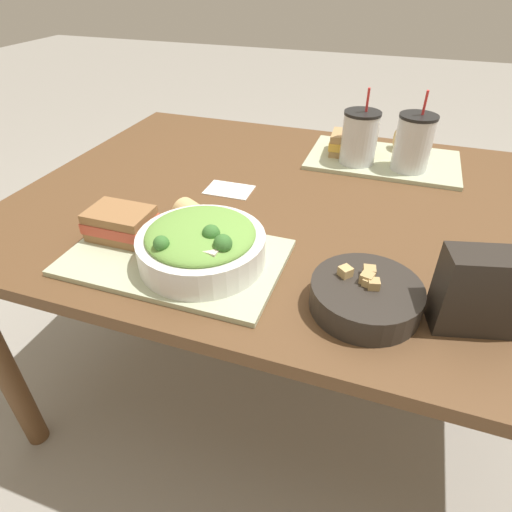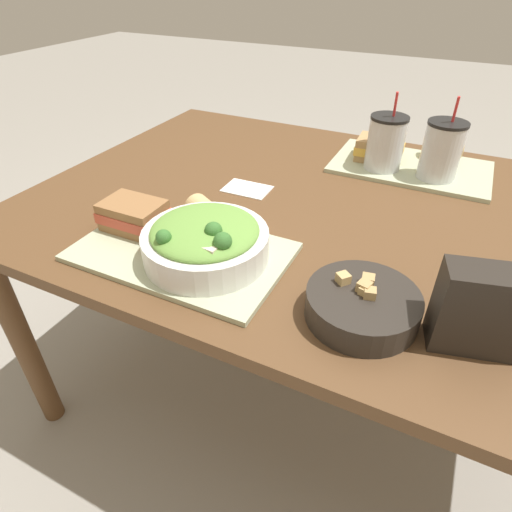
{
  "view_description": "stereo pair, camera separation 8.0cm",
  "coord_description": "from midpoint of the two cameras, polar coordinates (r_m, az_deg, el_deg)",
  "views": [
    {
      "loc": [
        0.19,
        -0.97,
        1.23
      ],
      "look_at": [
        -0.02,
        -0.35,
        0.76
      ],
      "focal_mm": 30.0,
      "sensor_mm": 36.0,
      "label": 1
    },
    {
      "loc": [
        0.27,
        -0.94,
        1.23
      ],
      "look_at": [
        -0.02,
        -0.35,
        0.76
      ],
      "focal_mm": 30.0,
      "sensor_mm": 36.0,
      "label": 2
    }
  ],
  "objects": [
    {
      "name": "soup_bowl",
      "position": [
        0.77,
        16.89,
        -6.3
      ],
      "size": [
        0.2,
        0.2,
        0.07
      ],
      "color": "#2D2823",
      "rests_on": "dining_table"
    },
    {
      "name": "baguette_far",
      "position": [
        1.46,
        25.3,
        12.86
      ],
      "size": [
        0.11,
        0.09,
        0.06
      ],
      "rotation": [
        0.0,
        0.0,
        1.86
      ],
      "color": "tan",
      "rests_on": "tray_far"
    },
    {
      "name": "tray_near",
      "position": [
        0.91,
        -7.41,
        0.46
      ],
      "size": [
        0.44,
        0.27,
        0.01
      ],
      "color": "#B2BC99",
      "rests_on": "dining_table"
    },
    {
      "name": "sandwich_far",
      "position": [
        1.37,
        17.8,
        13.38
      ],
      "size": [
        0.14,
        0.11,
        0.06
      ],
      "rotation": [
        0.0,
        0.0,
        0.05
      ],
      "color": "tan",
      "rests_on": "tray_far"
    },
    {
      "name": "ground_plane",
      "position": [
        1.57,
        8.07,
        -16.36
      ],
      "size": [
        12.0,
        12.0,
        0.0
      ],
      "primitive_type": "plane",
      "color": "gray"
    },
    {
      "name": "drink_cup_red",
      "position": [
        1.29,
        25.14,
        12.38
      ],
      "size": [
        0.1,
        0.1,
        0.22
      ],
      "color": "silver",
      "rests_on": "tray_far"
    },
    {
      "name": "drink_cup_dark",
      "position": [
        1.3,
        18.61,
        13.9
      ],
      "size": [
        0.1,
        0.1,
        0.21
      ],
      "color": "silver",
      "rests_on": "tray_far"
    },
    {
      "name": "chip_bag",
      "position": [
        0.77,
        30.78,
        -6.38
      ],
      "size": [
        0.15,
        0.1,
        0.15
      ],
      "rotation": [
        0.0,
        0.0,
        0.24
      ],
      "color": "#28231E",
      "rests_on": "dining_table"
    },
    {
      "name": "salad_bowl",
      "position": [
        0.85,
        -4.1,
        2.04
      ],
      "size": [
        0.25,
        0.25,
        0.1
      ],
      "color": "white",
      "rests_on": "tray_near"
    },
    {
      "name": "tray_far",
      "position": [
        1.38,
        21.48,
        10.94
      ],
      "size": [
        0.44,
        0.27,
        0.01
      ],
      "color": "#B2BC99",
      "rests_on": "dining_table"
    },
    {
      "name": "dining_table",
      "position": [
        1.15,
        10.63,
        3.47
      ],
      "size": [
        1.5,
        1.07,
        0.7
      ],
      "color": "brown",
      "rests_on": "ground_plane"
    },
    {
      "name": "sandwich_near",
      "position": [
        0.98,
        -13.78,
        5.22
      ],
      "size": [
        0.14,
        0.1,
        0.06
      ],
      "rotation": [
        0.0,
        0.0,
        0.01
      ],
      "color": "olive",
      "rests_on": "tray_near"
    },
    {
      "name": "baguette_near",
      "position": [
        0.96,
        -3.87,
        5.16
      ],
      "size": [
        0.14,
        0.11,
        0.06
      ],
      "rotation": [
        0.0,
        0.0,
        1.05
      ],
      "color": "tan",
      "rests_on": "tray_near"
    },
    {
      "name": "napkin_folded",
      "position": [
        1.17,
        0.78,
        8.88
      ],
      "size": [
        0.12,
        0.09,
        0.0
      ],
      "color": "white",
      "rests_on": "dining_table"
    }
  ]
}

